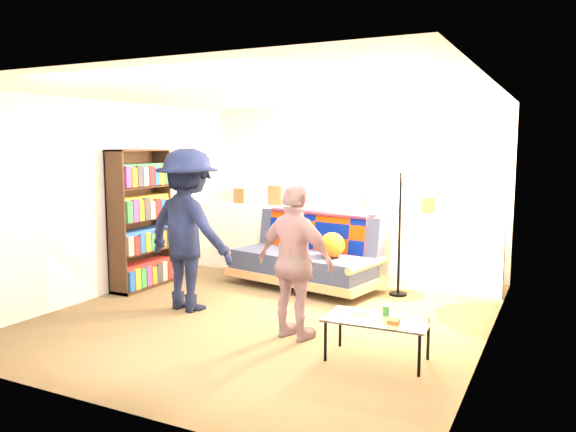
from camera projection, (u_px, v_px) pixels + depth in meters
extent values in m
plane|color=brown|center=(272.00, 314.00, 6.22)|extent=(5.00, 5.00, 0.00)
cube|color=silver|center=(351.00, 190.00, 8.29)|extent=(4.50, 0.10, 2.40)
cube|color=silver|center=(114.00, 198.00, 7.06)|extent=(0.10, 5.00, 2.40)
cube|color=silver|center=(491.00, 218.00, 5.08)|extent=(0.10, 5.00, 2.40)
cube|color=white|center=(271.00, 94.00, 5.92)|extent=(4.50, 5.00, 0.10)
cube|color=silver|center=(333.00, 244.00, 7.76)|extent=(4.45, 0.15, 1.00)
cube|color=brown|center=(239.00, 196.00, 8.33)|extent=(0.18, 0.02, 0.22)
cube|color=brown|center=(275.00, 196.00, 8.06)|extent=(0.22, 0.02, 0.28)
cube|color=white|center=(319.00, 191.00, 7.74)|extent=(0.45, 0.02, 0.45)
cube|color=brown|center=(368.00, 200.00, 7.44)|extent=(0.20, 0.02, 0.26)
cube|color=brown|center=(428.00, 206.00, 7.09)|extent=(0.16, 0.02, 0.20)
cube|color=tan|center=(304.00, 275.00, 7.37)|extent=(2.14, 1.27, 0.11)
cube|color=#313C59|center=(301.00, 263.00, 7.30)|extent=(2.01, 1.09, 0.25)
cube|color=#313C59|center=(319.00, 235.00, 7.57)|extent=(1.92, 0.61, 0.60)
cylinder|color=tan|center=(249.00, 248.00, 7.91)|extent=(0.27, 0.90, 0.10)
cylinder|color=tan|center=(368.00, 265.00, 6.76)|extent=(0.27, 0.90, 0.10)
cube|color=navy|center=(315.00, 236.00, 7.51)|extent=(1.53, 0.40, 0.55)
cube|color=navy|center=(321.00, 213.00, 7.58)|extent=(1.56, 0.55, 0.03)
sphere|color=#FC6016|center=(332.00, 245.00, 6.98)|extent=(0.32, 0.32, 0.32)
cube|color=#321D10|center=(132.00, 219.00, 7.33)|extent=(0.02, 0.90, 1.80)
cube|color=#321D10|center=(116.00, 224.00, 6.88)|extent=(0.30, 0.02, 1.80)
cube|color=#321D10|center=(162.00, 216.00, 7.66)|extent=(0.30, 0.02, 1.80)
cube|color=#321D10|center=(138.00, 150.00, 7.16)|extent=(0.30, 0.90, 0.02)
cube|color=#321D10|center=(142.00, 286.00, 7.38)|extent=(0.30, 0.90, 0.04)
cube|color=#321D10|center=(141.00, 251.00, 7.32)|extent=(0.30, 0.86, 0.02)
cube|color=#321D10|center=(140.00, 219.00, 7.27)|extent=(0.30, 0.86, 0.02)
cube|color=#321D10|center=(139.00, 187.00, 7.22)|extent=(0.30, 0.86, 0.02)
cube|color=red|center=(143.00, 273.00, 7.35)|extent=(0.22, 0.84, 0.30)
cube|color=#295FB3|center=(142.00, 239.00, 7.29)|extent=(0.22, 0.84, 0.28)
cube|color=gold|center=(141.00, 207.00, 7.24)|extent=(0.22, 0.84, 0.30)
cube|color=#369557|center=(140.00, 175.00, 7.19)|extent=(0.22, 0.84, 0.28)
cylinder|color=black|center=(325.00, 341.00, 4.84)|extent=(0.03, 0.03, 0.36)
cylinder|color=black|center=(419.00, 355.00, 4.51)|extent=(0.03, 0.03, 0.36)
cylinder|color=black|center=(340.00, 327.00, 5.20)|extent=(0.03, 0.03, 0.36)
cylinder|color=black|center=(428.00, 340.00, 4.87)|extent=(0.03, 0.03, 0.36)
cube|color=silver|center=(377.00, 319.00, 4.83)|extent=(0.91, 0.53, 0.02)
cube|color=silver|center=(359.00, 313.00, 4.94)|extent=(0.11, 0.05, 0.03)
cube|color=orange|center=(394.00, 321.00, 4.70)|extent=(0.09, 0.13, 0.04)
cylinder|color=green|center=(386.00, 311.00, 4.91)|extent=(0.07, 0.07, 0.09)
cylinder|color=black|center=(398.00, 294.00, 7.00)|extent=(0.25, 0.25, 0.03)
cylinder|color=black|center=(399.00, 234.00, 6.91)|extent=(0.04, 0.04, 1.54)
sphere|color=#FFC672|center=(394.00, 183.00, 6.93)|extent=(0.13, 0.13, 0.13)
sphere|color=#FFC672|center=(410.00, 178.00, 6.72)|extent=(0.13, 0.13, 0.13)
sphere|color=#FFC672|center=(406.00, 172.00, 6.89)|extent=(0.13, 0.13, 0.13)
imported|color=black|center=(188.00, 230.00, 6.31)|extent=(1.27, 0.86, 1.82)
imported|color=#CD8594|center=(295.00, 262.00, 5.35)|extent=(0.94, 0.55, 1.50)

